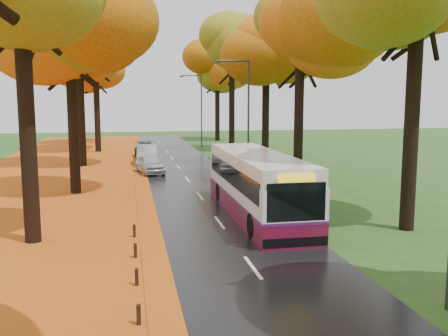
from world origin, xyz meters
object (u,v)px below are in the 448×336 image
object	(u,v)px
streetlamp_mid	(245,109)
bus	(257,183)
streetlamp_far	(199,105)
car_white	(150,164)
car_dark	(145,150)
car_silver	(147,154)

from	to	relation	value
streetlamp_mid	bus	xyz separation A→B (m)	(-2.00, -11.01, -3.16)
streetlamp_far	bus	size ratio (longest dim) A/B	0.73
streetlamp_mid	car_white	size ratio (longest dim) A/B	2.03
car_dark	bus	bearing A→B (deg)	-81.78
bus	car_white	world-z (taller)	bus
bus	car_dark	bearing A→B (deg)	99.82
car_white	car_dark	distance (m)	10.01
car_white	car_dark	world-z (taller)	car_white
streetlamp_mid	car_silver	distance (m)	11.52
streetlamp_far	car_dark	world-z (taller)	streetlamp_far
streetlamp_far	car_silver	xyz separation A→B (m)	(-6.30, -13.18, -3.90)
streetlamp_far	car_white	bearing A→B (deg)	-108.58
car_silver	car_dark	distance (m)	4.47
streetlamp_mid	streetlamp_far	size ratio (longest dim) A/B	1.00
bus	car_silver	xyz separation A→B (m)	(-4.29, 19.83, -0.75)
car_white	streetlamp_mid	bearing A→B (deg)	-38.23
car_silver	streetlamp_mid	bearing A→B (deg)	-52.45
streetlamp_mid	streetlamp_far	world-z (taller)	same
bus	car_dark	distance (m)	24.69
bus	streetlamp_mid	bearing A→B (deg)	79.49
car_white	car_silver	world-z (taller)	car_silver
car_dark	car_white	bearing A→B (deg)	-91.80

